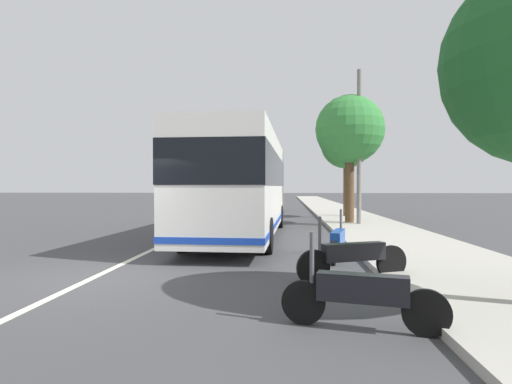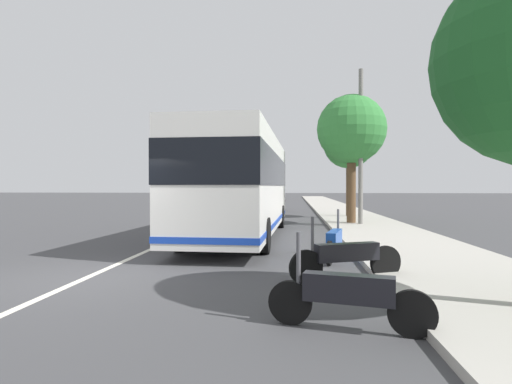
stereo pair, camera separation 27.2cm
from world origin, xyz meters
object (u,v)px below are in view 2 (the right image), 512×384
Objects in this scene: car_behind_bus at (235,197)px; motorcycle_nearest_curb at (348,295)px; coach_bus at (242,182)px; motorcycle_far_end at (347,257)px; car_ahead_same_lane at (278,195)px; roadside_tree_far_block at (348,144)px; utility_pole at (361,148)px; car_oncoming at (253,194)px; roadside_tree_mid_block at (351,130)px; motorcycle_angled at (334,241)px; car_side_street at (264,202)px.

motorcycle_nearest_curb is at bearing 11.79° from car_behind_bus.
coach_bus reaches higher than motorcycle_far_end.
motorcycle_nearest_curb is 0.45× the size of car_ahead_same_lane.
utility_pole reaches higher than roadside_tree_far_block.
car_oncoming is at bearing 179.96° from car_behind_bus.
roadside_tree_mid_block reaches higher than roadside_tree_far_block.
car_behind_bus is 28.09m from utility_pole.
motorcycle_angled is 0.37× the size of roadside_tree_far_block.
coach_bus is 46.08m from car_oncoming.
motorcycle_nearest_curb is at bearing 171.87° from roadside_tree_mid_block.
car_ahead_same_lane is (37.38, 0.04, -1.31)m from coach_bus.
motorcycle_angled is (5.17, -0.35, 0.00)m from motorcycle_nearest_curb.
utility_pole is (4.30, -4.94, 1.59)m from coach_bus.
roadside_tree_far_block is at bearing -83.99° from motorcycle_nearest_curb.
motorcycle_angled is at bearing 171.03° from roadside_tree_far_block.
car_side_street is at bearing 22.88° from motorcycle_angled.
car_ahead_same_lane is 0.74× the size of roadside_tree_mid_block.
car_side_street is 12.66m from roadside_tree_mid_block.
car_oncoming is 0.89× the size of car_behind_bus.
car_side_street is 30.22m from car_oncoming.
roadside_tree_far_block is at bearing -26.52° from coach_bus.
motorcycle_far_end is at bearing 171.63° from roadside_tree_mid_block.
car_oncoming is (8.50, 4.06, -0.02)m from car_ahead_same_lane.
car_ahead_same_lane is 33.04m from roadside_tree_mid_block.
motorcycle_angled is 0.52× the size of car_oncoming.
utility_pole is (-0.60, -0.34, -0.90)m from roadside_tree_mid_block.
utility_pole reaches higher than car_side_street.
utility_pole is (13.79, -2.39, 3.15)m from motorcycle_nearest_curb.
roadside_tree_far_block is (-36.48, -9.17, 3.65)m from car_oncoming.
roadside_tree_mid_block reaches higher than car_behind_bus.
utility_pole is at bearing 0.41° from motorcycle_angled.
coach_bus is 5.43m from motorcycle_angled.
car_behind_bus is (40.06, 7.12, 0.25)m from motorcycle_nearest_curb.
motorcycle_far_end is 11.70m from utility_pole.
utility_pole is (8.62, -2.04, 3.14)m from motorcycle_angled.
car_oncoming is at bearing 21.67° from motorcycle_angled.
coach_bus is 7.53m from motorcycle_far_end.
motorcycle_angled is 9.40m from utility_pole.
car_oncoming reaches higher than car_side_street.
motorcycle_angled is at bearing -80.29° from motorcycle_nearest_curb.
motorcycle_nearest_curb is at bearing 6.77° from car_oncoming.
car_side_street is at bearing -104.64° from motorcycle_far_end.
roadside_tree_far_block reaches higher than car_oncoming.
car_oncoming is (50.21, 7.00, 0.22)m from motorcycle_angled.
car_oncoming is (29.99, 3.75, 0.01)m from car_side_street.
roadside_tree_far_block is 0.81× the size of utility_pole.
motorcycle_nearest_curb is 15.09m from roadside_tree_mid_block.
roadside_tree_mid_block is at bearing 29.29° from utility_pole.
motorcycle_far_end is 44.27m from car_ahead_same_lane.
coach_bus is 5.20× the size of motorcycle_angled.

